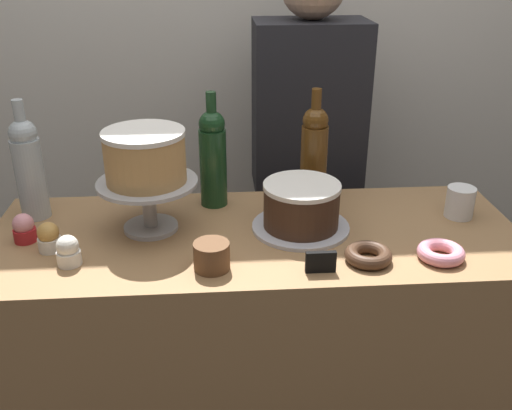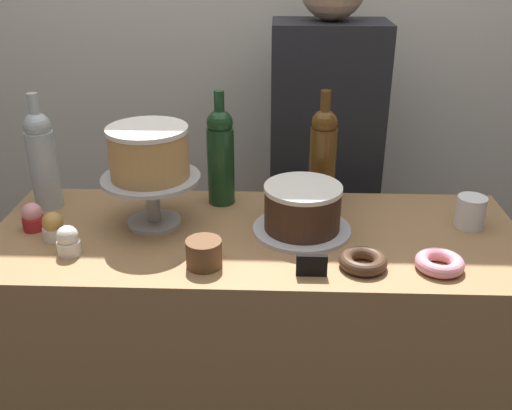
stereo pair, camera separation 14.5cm
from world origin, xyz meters
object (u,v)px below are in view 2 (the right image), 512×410
at_px(wine_bottle_clear, 43,158).
at_px(white_layer_cake, 149,152).
at_px(price_sign_chalkboard, 312,265).
at_px(chocolate_round_cake, 303,207).
at_px(cupcake_vanilla, 68,241).
at_px(barista_figure, 322,190).
at_px(cake_stand_pedestal, 152,191).
at_px(donut_chocolate, 363,261).
at_px(cookie_stack, 204,253).
at_px(coffee_cup_ceramic, 470,212).
at_px(donut_pink, 440,263).
at_px(wine_bottle_amber, 323,155).
at_px(cupcake_strawberry, 33,217).
at_px(cupcake_caramel, 53,227).
at_px(wine_bottle_green, 221,155).

bearing_deg(wine_bottle_clear, white_layer_cake, -17.48).
bearing_deg(price_sign_chalkboard, wine_bottle_clear, 154.62).
distance_m(chocolate_round_cake, price_sign_chalkboard, 0.22).
height_order(cupcake_vanilla, barista_figure, barista_figure).
bearing_deg(chocolate_round_cake, barista_figure, 79.57).
distance_m(cake_stand_pedestal, donut_chocolate, 0.57).
bearing_deg(cookie_stack, coffee_cup_ceramic, 18.47).
bearing_deg(donut_pink, cookie_stack, -179.47).
distance_m(chocolate_round_cake, wine_bottle_amber, 0.21).
xyz_separation_m(cupcake_strawberry, cupcake_caramel, (0.07, -0.06, 0.00)).
relative_size(white_layer_cake, price_sign_chalkboard, 2.93).
distance_m(donut_chocolate, cookie_stack, 0.37).
bearing_deg(cupcake_strawberry, cake_stand_pedestal, 7.45).
height_order(chocolate_round_cake, price_sign_chalkboard, chocolate_round_cake).
bearing_deg(barista_figure, wine_bottle_clear, -155.11).
distance_m(wine_bottle_amber, cupcake_caramel, 0.74).
relative_size(white_layer_cake, wine_bottle_amber, 0.63).
relative_size(cupcake_strawberry, barista_figure, 0.05).
relative_size(wine_bottle_green, cupcake_caramel, 4.38).
bearing_deg(white_layer_cake, cupcake_strawberry, -172.55).
distance_m(wine_bottle_clear, cupcake_caramel, 0.24).
xyz_separation_m(wine_bottle_clear, coffee_cup_ceramic, (1.15, -0.09, -0.10)).
bearing_deg(chocolate_round_cake, cupcake_caramel, -173.71).
height_order(cupcake_caramel, donut_chocolate, cupcake_caramel).
bearing_deg(wine_bottle_green, cupcake_caramel, -148.83).
height_order(price_sign_chalkboard, barista_figure, barista_figure).
bearing_deg(price_sign_chalkboard, barista_figure, 83.82).
relative_size(cookie_stack, coffee_cup_ceramic, 0.99).
bearing_deg(price_sign_chalkboard, coffee_cup_ceramic, 31.21).
relative_size(chocolate_round_cake, cupcake_vanilla, 2.68).
height_order(white_layer_cake, chocolate_round_cake, white_layer_cake).
relative_size(white_layer_cake, cupcake_caramel, 2.76).
bearing_deg(cake_stand_pedestal, price_sign_chalkboard, -30.96).
bearing_deg(coffee_cup_ceramic, barista_figure, 127.38).
relative_size(cake_stand_pedestal, white_layer_cake, 1.25).
xyz_separation_m(cake_stand_pedestal, chocolate_round_cake, (0.39, -0.03, -0.03)).
bearing_deg(chocolate_round_cake, coffee_cup_ceramic, 5.40).
distance_m(wine_bottle_amber, donut_pink, 0.46).
relative_size(cupcake_strawberry, cookie_stack, 0.88).
xyz_separation_m(cupcake_vanilla, price_sign_chalkboard, (0.58, -0.08, -0.01)).
height_order(wine_bottle_clear, cookie_stack, wine_bottle_clear).
distance_m(wine_bottle_green, wine_bottle_clear, 0.49).
xyz_separation_m(white_layer_cake, donut_pink, (0.70, -0.20, -0.19)).
xyz_separation_m(cupcake_strawberry, donut_pink, (1.01, -0.16, -0.02)).
bearing_deg(wine_bottle_amber, chocolate_round_cake, -108.08).
relative_size(wine_bottle_clear, barista_figure, 0.20).
distance_m(cake_stand_pedestal, cookie_stack, 0.27).
distance_m(white_layer_cake, price_sign_chalkboard, 0.51).
xyz_separation_m(cake_stand_pedestal, wine_bottle_amber, (0.45, 0.16, 0.05)).
distance_m(chocolate_round_cake, cookie_stack, 0.30).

